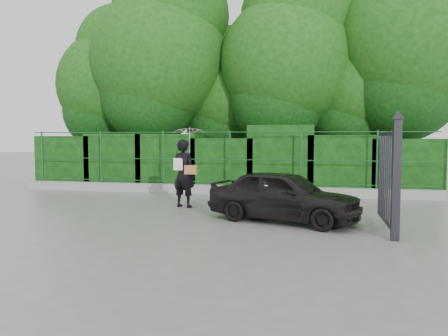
# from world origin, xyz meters

# --- Properties ---
(ground) EXTENTS (80.00, 80.00, 0.00)m
(ground) POSITION_xyz_m (0.00, 0.00, 0.00)
(ground) COLOR gray
(kerb) EXTENTS (14.00, 0.25, 0.30)m
(kerb) POSITION_xyz_m (0.00, 4.50, 0.15)
(kerb) COLOR #9E9E99
(kerb) RESTS_ON ground
(fence) EXTENTS (14.13, 0.06, 1.80)m
(fence) POSITION_xyz_m (0.22, 4.50, 1.20)
(fence) COLOR #154F21
(fence) RESTS_ON kerb
(hedge) EXTENTS (14.20, 1.20, 2.29)m
(hedge) POSITION_xyz_m (-0.02, 5.50, 1.00)
(hedge) COLOR black
(hedge) RESTS_ON ground
(trees) EXTENTS (17.10, 6.15, 8.08)m
(trees) POSITION_xyz_m (1.14, 7.74, 4.62)
(trees) COLOR black
(trees) RESTS_ON ground
(gate) EXTENTS (0.22, 2.33, 2.36)m
(gate) POSITION_xyz_m (4.60, -0.72, 1.19)
(gate) COLOR #24242A
(gate) RESTS_ON ground
(woman) EXTENTS (1.00, 0.96, 2.17)m
(woman) POSITION_xyz_m (-0.21, 1.69, 1.40)
(woman) COLOR black
(woman) RESTS_ON ground
(car) EXTENTS (3.67, 2.42, 1.16)m
(car) POSITION_xyz_m (2.48, 0.22, 0.58)
(car) COLOR black
(car) RESTS_ON ground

